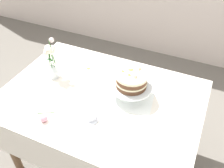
# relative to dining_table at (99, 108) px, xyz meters

# --- Properties ---
(ground_plane) EXTENTS (12.00, 12.00, 0.00)m
(ground_plane) POSITION_rel_dining_table_xyz_m (0.00, 0.03, -0.65)
(ground_plane) COLOR #666059
(dining_table) EXTENTS (1.40, 1.00, 0.74)m
(dining_table) POSITION_rel_dining_table_xyz_m (0.00, 0.00, 0.00)
(dining_table) COLOR white
(dining_table) RESTS_ON ground
(linen_napkin) EXTENTS (0.36, 0.36, 0.00)m
(linen_napkin) POSITION_rel_dining_table_xyz_m (0.19, 0.11, 0.09)
(linen_napkin) COLOR white
(linen_napkin) RESTS_ON dining_table
(cake_stand) EXTENTS (0.29, 0.29, 0.10)m
(cake_stand) POSITION_rel_dining_table_xyz_m (0.19, 0.11, 0.18)
(cake_stand) COLOR silver
(cake_stand) RESTS_ON linen_napkin
(layer_cake) EXTENTS (0.22, 0.22, 0.11)m
(layer_cake) POSITION_rel_dining_table_xyz_m (0.19, 0.11, 0.24)
(layer_cake) COLOR brown
(layer_cake) RESTS_ON cake_stand
(flower_vase) EXTENTS (0.09, 0.11, 0.34)m
(flower_vase) POSITION_rel_dining_table_xyz_m (-0.42, 0.08, 0.24)
(flower_vase) COLOR silver
(flower_vase) RESTS_ON dining_table
(teacup) EXTENTS (0.12, 0.11, 0.05)m
(teacup) POSITION_rel_dining_table_xyz_m (0.04, -0.19, 0.12)
(teacup) COLOR white
(teacup) RESTS_ON dining_table
(fallen_rose) EXTENTS (0.11, 0.11, 0.05)m
(fallen_rose) POSITION_rel_dining_table_xyz_m (-0.22, -0.32, 0.12)
(fallen_rose) COLOR #2D6028
(fallen_rose) RESTS_ON dining_table
(loose_petal_0) EXTENTS (0.03, 0.03, 0.00)m
(loose_petal_0) POSITION_rel_dining_table_xyz_m (-0.23, 0.28, 0.09)
(loose_petal_0) COLOR yellow
(loose_petal_0) RESTS_ON dining_table
(loose_petal_1) EXTENTS (0.03, 0.04, 0.01)m
(loose_petal_1) POSITION_rel_dining_table_xyz_m (0.40, 0.19, 0.10)
(loose_petal_1) COLOR pink
(loose_petal_1) RESTS_ON dining_table
(loose_petal_2) EXTENTS (0.04, 0.04, 0.00)m
(loose_petal_2) POSITION_rel_dining_table_xyz_m (0.07, -0.37, 0.09)
(loose_petal_2) COLOR pink
(loose_petal_2) RESTS_ON dining_table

